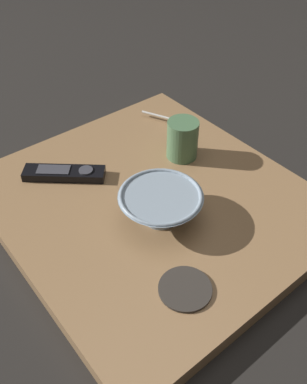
% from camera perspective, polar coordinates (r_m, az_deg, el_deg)
% --- Properties ---
extents(ground_plane, '(6.00, 6.00, 0.00)m').
position_cam_1_polar(ground_plane, '(0.89, -0.26, -2.27)').
color(ground_plane, black).
extents(table, '(0.64, 0.59, 0.04)m').
position_cam_1_polar(table, '(0.87, -0.26, -1.43)').
color(table, '#936D47').
rests_on(table, ground).
extents(cereal_bowl, '(0.16, 0.16, 0.06)m').
position_cam_1_polar(cereal_bowl, '(0.79, 0.98, -1.77)').
color(cereal_bowl, '#8C9EAD').
rests_on(cereal_bowl, table).
extents(coffee_mug, '(0.07, 0.07, 0.09)m').
position_cam_1_polar(coffee_mug, '(0.94, 4.00, 7.23)').
color(coffee_mug, '#4C724C').
rests_on(coffee_mug, table).
extents(teaspoon, '(0.11, 0.06, 0.03)m').
position_cam_1_polar(teaspoon, '(1.07, 3.23, 9.79)').
color(teaspoon, silver).
rests_on(teaspoon, table).
extents(tv_remote_near, '(0.15, 0.16, 0.02)m').
position_cam_1_polar(tv_remote_near, '(0.92, -12.17, 2.54)').
color(tv_remote_near, black).
rests_on(tv_remote_near, table).
extents(drink_coaster, '(0.09, 0.09, 0.01)m').
position_cam_1_polar(drink_coaster, '(0.71, 4.37, -13.12)').
color(drink_coaster, '#332D28').
rests_on(drink_coaster, table).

